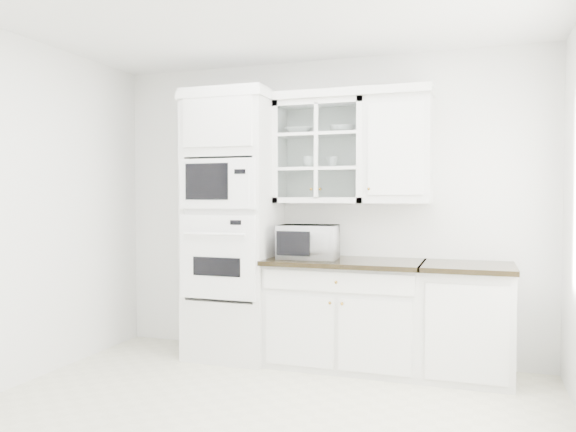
% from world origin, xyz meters
% --- Properties ---
extents(ground, '(4.00, 3.50, 0.01)m').
position_xyz_m(ground, '(0.00, 0.00, 0.01)').
color(ground, beige).
rests_on(ground, ground).
extents(room_shell, '(4.00, 3.50, 2.70)m').
position_xyz_m(room_shell, '(0.00, 0.43, 1.78)').
color(room_shell, white).
rests_on(room_shell, ground).
extents(oven_column, '(0.76, 0.68, 2.40)m').
position_xyz_m(oven_column, '(-0.75, 1.42, 1.20)').
color(oven_column, silver).
rests_on(oven_column, ground).
extents(base_cabinet_run, '(1.32, 0.67, 0.92)m').
position_xyz_m(base_cabinet_run, '(0.28, 1.45, 0.46)').
color(base_cabinet_run, silver).
rests_on(base_cabinet_run, ground).
extents(extra_base_cabinet, '(0.72, 0.67, 0.92)m').
position_xyz_m(extra_base_cabinet, '(1.28, 1.45, 0.46)').
color(extra_base_cabinet, silver).
rests_on(extra_base_cabinet, ground).
extents(upper_cabinet_glass, '(0.80, 0.33, 0.90)m').
position_xyz_m(upper_cabinet_glass, '(0.03, 1.58, 1.85)').
color(upper_cabinet_glass, silver).
rests_on(upper_cabinet_glass, room_shell).
extents(upper_cabinet_solid, '(0.55, 0.33, 0.90)m').
position_xyz_m(upper_cabinet_solid, '(0.71, 1.58, 1.85)').
color(upper_cabinet_solid, silver).
rests_on(upper_cabinet_solid, room_shell).
extents(crown_molding, '(2.14, 0.38, 0.07)m').
position_xyz_m(crown_molding, '(-0.07, 1.56, 2.33)').
color(crown_molding, silver).
rests_on(crown_molding, room_shell).
extents(countertop_microwave, '(0.54, 0.46, 0.29)m').
position_xyz_m(countertop_microwave, '(-0.04, 1.42, 1.07)').
color(countertop_microwave, white).
rests_on(countertop_microwave, base_cabinet_run).
extents(bowl_a, '(0.30, 0.30, 0.06)m').
position_xyz_m(bowl_a, '(-0.18, 1.57, 2.04)').
color(bowl_a, white).
rests_on(bowl_a, upper_cabinet_glass).
extents(bowl_b, '(0.24, 0.24, 0.07)m').
position_xyz_m(bowl_b, '(0.21, 1.59, 2.04)').
color(bowl_b, white).
rests_on(bowl_b, upper_cabinet_glass).
extents(cup_a, '(0.15, 0.15, 0.10)m').
position_xyz_m(cup_a, '(-0.07, 1.57, 1.76)').
color(cup_a, white).
rests_on(cup_a, upper_cabinet_glass).
extents(cup_b, '(0.12, 0.12, 0.10)m').
position_xyz_m(cup_b, '(0.13, 1.58, 1.76)').
color(cup_b, white).
rests_on(cup_b, upper_cabinet_glass).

